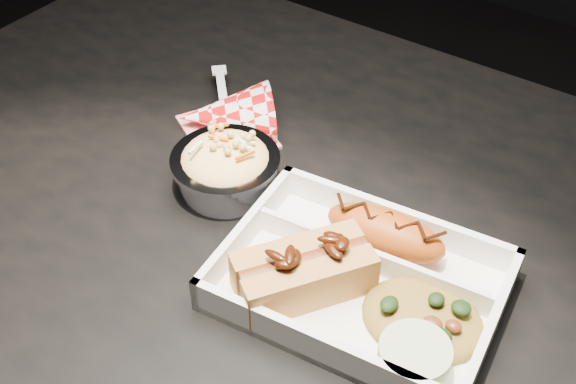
# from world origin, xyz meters

# --- Properties ---
(dining_table) EXTENTS (1.20, 0.80, 0.75)m
(dining_table) POSITION_xyz_m (0.00, 0.00, 0.66)
(dining_table) COLOR black
(dining_table) RESTS_ON ground
(food_tray) EXTENTS (0.27, 0.21, 0.04)m
(food_tray) POSITION_xyz_m (0.07, -0.03, 0.76)
(food_tray) COLOR silver
(food_tray) RESTS_ON dining_table
(fried_pastry) EXTENTS (0.13, 0.06, 0.04)m
(fried_pastry) POSITION_xyz_m (0.06, 0.03, 0.78)
(fried_pastry) COLOR #B04A11
(fried_pastry) RESTS_ON food_tray
(hotdog) EXTENTS (0.12, 0.13, 0.06)m
(hotdog) POSITION_xyz_m (0.03, -0.06, 0.78)
(hotdog) COLOR #C08141
(hotdog) RESTS_ON food_tray
(fried_rice_mound) EXTENTS (0.12, 0.10, 0.03)m
(fried_rice_mound) POSITION_xyz_m (0.13, -0.03, 0.77)
(fried_rice_mound) COLOR olive
(fried_rice_mound) RESTS_ON food_tray
(cupcake_liner) EXTENTS (0.06, 0.06, 0.03)m
(cupcake_liner) POSITION_xyz_m (0.15, -0.08, 0.77)
(cupcake_liner) COLOR #B3C595
(cupcake_liner) RESTS_ON food_tray
(foil_coleslaw_cup) EXTENTS (0.12, 0.12, 0.07)m
(foil_coleslaw_cup) POSITION_xyz_m (-0.12, 0.02, 0.78)
(foil_coleslaw_cup) COLOR silver
(foil_coleslaw_cup) RESTS_ON dining_table
(napkin_fork) EXTENTS (0.15, 0.15, 0.10)m
(napkin_fork) POSITION_xyz_m (-0.19, 0.10, 0.77)
(napkin_fork) COLOR red
(napkin_fork) RESTS_ON dining_table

